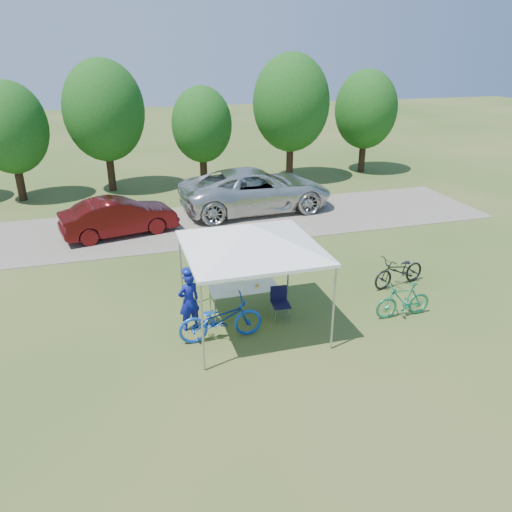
{
  "coord_description": "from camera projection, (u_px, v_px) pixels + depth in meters",
  "views": [
    {
      "loc": [
        -2.97,
        -10.51,
        6.55
      ],
      "look_at": [
        0.7,
        2.0,
        1.03
      ],
      "focal_mm": 35.0,
      "sensor_mm": 36.0,
      "label": 1
    }
  ],
  "objects": [
    {
      "name": "cyclist",
      "position": [
        189.0,
        301.0,
        12.21
      ],
      "size": [
        0.65,
        0.52,
        1.54
      ],
      "primitive_type": "imported",
      "rotation": [
        0.0,
        0.0,
        3.45
      ],
      "color": "navy",
      "rests_on": "ground"
    },
    {
      "name": "folding_chair",
      "position": [
        280.0,
        300.0,
        12.84
      ],
      "size": [
        0.47,
        0.48,
        0.85
      ],
      "rotation": [
        0.0,
        0.0,
        -0.08
      ],
      "color": "black",
      "rests_on": "ground"
    },
    {
      "name": "bike_blue",
      "position": [
        221.0,
        319.0,
        11.88
      ],
      "size": [
        2.04,
        0.72,
        1.07
      ],
      "primitive_type": "imported",
      "rotation": [
        0.0,
        0.0,
        1.58
      ],
      "color": "blue",
      "rests_on": "ground"
    },
    {
      "name": "minivan",
      "position": [
        256.0,
        190.0,
        21.1
      ],
      "size": [
        6.59,
        3.33,
        1.79
      ],
      "primitive_type": "imported",
      "rotation": [
        0.0,
        0.0,
        1.63
      ],
      "color": "silver",
      "rests_on": "gravel_strip"
    },
    {
      "name": "ground",
      "position": [
        252.0,
        326.0,
        12.61
      ],
      "size": [
        100.0,
        100.0,
        0.0
      ],
      "primitive_type": "plane",
      "color": "#2D5119",
      "rests_on": "ground"
    },
    {
      "name": "gravel_strip",
      "position": [
        196.0,
        225.0,
        19.67
      ],
      "size": [
        24.0,
        5.0,
        0.02
      ],
      "primitive_type": "cube",
      "color": "gray",
      "rests_on": "ground"
    },
    {
      "name": "bike_green",
      "position": [
        403.0,
        300.0,
        12.9
      ],
      "size": [
        1.54,
        0.45,
        0.92
      ],
      "primitive_type": "imported",
      "rotation": [
        0.0,
        0.0,
        -1.58
      ],
      "color": "#1A7850",
      "rests_on": "ground"
    },
    {
      "name": "treeline",
      "position": [
        164.0,
        114.0,
        23.57
      ],
      "size": [
        24.89,
        4.28,
        6.3
      ],
      "color": "#382314",
      "rests_on": "ground"
    },
    {
      "name": "canopy",
      "position": [
        251.0,
        227.0,
        11.58
      ],
      "size": [
        4.53,
        4.53,
        3.0
      ],
      "color": "#A5A5AA",
      "rests_on": "ground"
    },
    {
      "name": "folding_table",
      "position": [
        244.0,
        289.0,
        13.0
      ],
      "size": [
        1.79,
        0.74,
        0.73
      ],
      "color": "white",
      "rests_on": "ground"
    },
    {
      "name": "sedan",
      "position": [
        119.0,
        217.0,
        18.42
      ],
      "size": [
        4.4,
        2.34,
        1.38
      ],
      "primitive_type": "imported",
      "rotation": [
        0.0,
        0.0,
        1.79
      ],
      "color": "#4A0C0D",
      "rests_on": "gravel_strip"
    },
    {
      "name": "ice_cream_cup",
      "position": [
        257.0,
        285.0,
        13.02
      ],
      "size": [
        0.09,
        0.09,
        0.07
      ],
      "primitive_type": "cylinder",
      "color": "gold",
      "rests_on": "folding_table"
    },
    {
      "name": "cooler",
      "position": [
        234.0,
        283.0,
        12.84
      ],
      "size": [
        0.49,
        0.33,
        0.35
      ],
      "color": "white",
      "rests_on": "folding_table"
    },
    {
      "name": "bike_dark",
      "position": [
        399.0,
        271.0,
        14.57
      ],
      "size": [
        1.89,
        0.99,
        0.94
      ],
      "primitive_type": "imported",
      "rotation": [
        0.0,
        0.0,
        -1.36
      ],
      "color": "black",
      "rests_on": "ground"
    }
  ]
}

